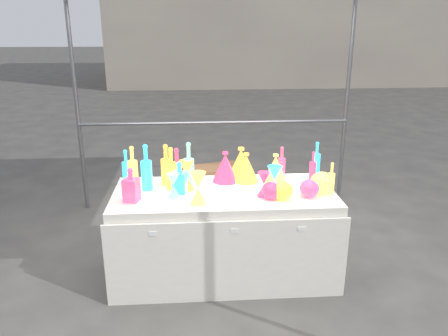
{
  "coord_description": "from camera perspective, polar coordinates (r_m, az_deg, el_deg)",
  "views": [
    {
      "loc": [
        -0.23,
        -3.31,
        2.05
      ],
      "look_at": [
        0.0,
        0.0,
        0.95
      ],
      "focal_mm": 35.0,
      "sensor_mm": 36.0,
      "label": 1
    }
  ],
  "objects": [
    {
      "name": "lampshade_2",
      "position": [
        3.75,
        0.16,
        0.18
      ],
      "size": [
        0.26,
        0.26,
        0.26
      ],
      "primitive_type": null,
      "rotation": [
        0.0,
        0.0,
        0.19
      ],
      "color": "#1C31A7",
      "rests_on": "display_table"
    },
    {
      "name": "hourglass_1",
      "position": [
        3.45,
        5.21,
        -2.13
      ],
      "size": [
        0.11,
        0.11,
        0.2
      ],
      "primitive_type": null,
      "rotation": [
        0.0,
        0.0,
        0.06
      ],
      "color": "#1C31A7",
      "rests_on": "display_table"
    },
    {
      "name": "lampshade_3",
      "position": [
        3.76,
        6.72,
        -0.02
      ],
      "size": [
        0.26,
        0.26,
        0.25
      ],
      "primitive_type": null,
      "rotation": [
        0.0,
        0.0,
        -0.25
      ],
      "color": "#137772",
      "rests_on": "display_table"
    },
    {
      "name": "bottle_11",
      "position": [
        3.6,
        13.84,
        -1.22
      ],
      "size": [
        0.07,
        0.07,
        0.26
      ],
      "primitive_type": null,
      "rotation": [
        0.0,
        0.0,
        -0.27
      ],
      "color": "#137772",
      "rests_on": "display_table"
    },
    {
      "name": "globe_2",
      "position": [
        3.5,
        11.08,
        -2.76
      ],
      "size": [
        0.18,
        0.18,
        0.13
      ],
      "primitive_type": null,
      "rotation": [
        0.0,
        0.0,
        -0.19
      ],
      "color": "#FF531A",
      "rests_on": "display_table"
    },
    {
      "name": "hourglass_4",
      "position": [
        3.58,
        -4.89,
        -0.95
      ],
      "size": [
        0.14,
        0.14,
        0.25
      ],
      "primitive_type": null,
      "rotation": [
        0.0,
        0.0,
        0.11
      ],
      "color": "red",
      "rests_on": "display_table"
    },
    {
      "name": "bottle_5",
      "position": [
        3.59,
        -4.61,
        0.35
      ],
      "size": [
        0.11,
        0.11,
        0.39
      ],
      "primitive_type": null,
      "rotation": [
        0.0,
        0.0,
        -0.27
      ],
      "color": "#A7215C",
      "rests_on": "display_table"
    },
    {
      "name": "globe_1",
      "position": [
        3.6,
        12.68,
        -2.02
      ],
      "size": [
        0.23,
        0.23,
        0.16
      ],
      "primitive_type": null,
      "rotation": [
        0.0,
        0.0,
        0.22
      ],
      "color": "#137772",
      "rests_on": "display_table"
    },
    {
      "name": "lampshade_0",
      "position": [
        3.8,
        2.23,
        0.58
      ],
      "size": [
        0.27,
        0.27,
        0.29
      ],
      "primitive_type": null,
      "rotation": [
        0.0,
        0.0,
        0.11
      ],
      "color": "#E8FF35",
      "rests_on": "display_table"
    },
    {
      "name": "ground",
      "position": [
        3.9,
        0.0,
        -13.35
      ],
      "size": [
        80.0,
        80.0,
        0.0
      ],
      "primitive_type": "plane",
      "color": "#65635E",
      "rests_on": "ground"
    },
    {
      "name": "globe_0",
      "position": [
        3.42,
        7.68,
        -3.08
      ],
      "size": [
        0.2,
        0.2,
        0.13
      ],
      "primitive_type": null,
      "rotation": [
        0.0,
        0.0,
        -0.28
      ],
      "color": "red",
      "rests_on": "display_table"
    },
    {
      "name": "bottle_0",
      "position": [
        3.71,
        -7.57,
        0.49
      ],
      "size": [
        0.1,
        0.1,
        0.35
      ],
      "primitive_type": null,
      "rotation": [
        0.0,
        0.0,
        -0.06
      ],
      "color": "red",
      "rests_on": "display_table"
    },
    {
      "name": "bottle_7",
      "position": [
        3.6,
        -10.12,
        0.11
      ],
      "size": [
        0.11,
        0.11,
        0.39
      ],
      "primitive_type": null,
      "rotation": [
        0.0,
        0.0,
        0.3
      ],
      "color": "#18881A",
      "rests_on": "display_table"
    },
    {
      "name": "hourglass_5",
      "position": [
        3.49,
        6.6,
        -1.62
      ],
      "size": [
        0.15,
        0.15,
        0.24
      ],
      "primitive_type": null,
      "rotation": [
        0.0,
        0.0,
        -0.36
      ],
      "color": "#18881A",
      "rests_on": "display_table"
    },
    {
      "name": "bottle_3",
      "position": [
        3.65,
        -6.16,
        0.11
      ],
      "size": [
        0.1,
        0.1,
        0.33
      ],
      "primitive_type": null,
      "rotation": [
        0.0,
        0.0,
        0.14
      ],
      "color": "#1C31A7",
      "rests_on": "display_table"
    },
    {
      "name": "cardboard_box_closed",
      "position": [
        5.46,
        -2.7,
        -1.76
      ],
      "size": [
        0.55,
        0.45,
        0.35
      ],
      "primitive_type": "cube",
      "rotation": [
        0.0,
        0.0,
        0.21
      ],
      "color": "#B0794F",
      "rests_on": "ground"
    },
    {
      "name": "bottle_8",
      "position": [
        4.0,
        11.99,
        1.24
      ],
      "size": [
        0.07,
        0.07,
        0.31
      ],
      "primitive_type": null,
      "rotation": [
        0.0,
        0.0,
        -0.04
      ],
      "color": "#18881A",
      "rests_on": "display_table"
    },
    {
      "name": "display_table",
      "position": [
        3.71,
        0.01,
        -8.51
      ],
      "size": [
        1.84,
        0.83,
        0.75
      ],
      "color": "white",
      "rests_on": "ground"
    },
    {
      "name": "decanter_2",
      "position": [
        3.51,
        -5.83,
        -1.22
      ],
      "size": [
        0.13,
        0.13,
        0.26
      ],
      "primitive_type": null,
      "rotation": [
        0.0,
        0.0,
        -0.21
      ],
      "color": "#18881A",
      "rests_on": "display_table"
    },
    {
      "name": "bottle_6",
      "position": [
        3.59,
        -6.93,
        -0.02
      ],
      "size": [
        0.12,
        0.12,
        0.36
      ],
      "primitive_type": null,
      "rotation": [
        0.0,
        0.0,
        0.34
      ],
      "color": "red",
      "rests_on": "display_table"
    },
    {
      "name": "bottle_9",
      "position": [
        3.84,
        7.52,
        0.67
      ],
      "size": [
        0.08,
        0.08,
        0.29
      ],
      "primitive_type": null,
      "rotation": [
        0.0,
        0.0,
        0.22
      ],
      "color": "#FF531A",
      "rests_on": "display_table"
    },
    {
      "name": "hourglass_3",
      "position": [
        3.43,
        -6.61,
        -2.3
      ],
      "size": [
        0.12,
        0.12,
        0.2
      ],
      "primitive_type": null,
      "rotation": [
        0.0,
        0.0,
        -0.2
      ],
      "color": "#A7215C",
      "rests_on": "display_table"
    },
    {
      "name": "hourglass_2",
      "position": [
        3.29,
        -3.41,
        -2.64
      ],
      "size": [
        0.16,
        0.16,
        0.25
      ],
      "primitive_type": null,
      "rotation": [
        0.0,
        0.0,
        0.33
      ],
      "color": "#137772",
      "rests_on": "display_table"
    },
    {
      "name": "globe_3",
      "position": [
        3.42,
        6.16,
        -3.06
      ],
      "size": [
        0.15,
        0.15,
        0.12
      ],
      "primitive_type": null,
      "rotation": [
        0.0,
        0.0,
        0.01
      ],
      "color": "#1C31A7",
      "rests_on": "display_table"
    },
    {
      "name": "cardboard_box_flat",
      "position": [
        6.44,
        -0.54,
        -0.0
      ],
      "size": [
        0.7,
        0.57,
        0.05
      ],
      "primitive_type": "cube",
      "rotation": [
        0.0,
        0.0,
        0.25
      ],
      "color": "#B0794F",
      "rests_on": "ground"
    },
    {
      "name": "lampshade_1",
      "position": [
        3.76,
        2.91,
        0.1
      ],
      "size": [
        0.25,
        0.25,
        0.25
      ],
      "primitive_type": null,
      "rotation": [
        0.0,
        0.0,
        0.21
      ],
      "color": "#E8FF35",
      "rests_on": "display_table"
    },
    {
      "name": "bottle_4",
      "position": [
        3.7,
        -11.84,
        0.22
      ],
      "size": [
        0.1,
        0.1,
        0.35
      ],
      "primitive_type": null,
      "rotation": [
        0.0,
        0.0,
        0.2
      ],
      "color": "#137772",
      "rests_on": "display_table"
    },
    {
      "name": "bottle_1",
      "position": [
        3.78,
        -12.65,
        0.15
      ],
      "size": [
        0.09,
        0.09,
        0.3
      ],
      "primitive_type": null,
      "rotation": [
        0.0,
        0.0,
        -0.27
      ],
      "color": "#18881A",
      "rests_on": "display_table"
    },
    {
      "name": "decanter_1",
      "position": [
        3.41,
        -12.05,
        -2.12
      ],
      "size": [
        0.13,
        0.13,
        0.27
      ],
      "primitive_type": null,
      "rotation": [
        0.0,
        0.0,
        -0.27
      ],
      "color": "#FF531A",
      "rests_on": "display_table"
    },
    {
      "name": "bottle_10",
      "position": [
        3.86,
        11.52,
        0.28
      ],
      "size": [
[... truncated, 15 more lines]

